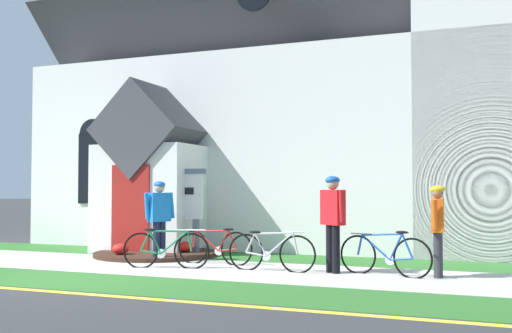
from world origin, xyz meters
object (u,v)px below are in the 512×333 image
Objects in this scene: bicycle_white at (271,252)px; cyclist_in_orange_jersey at (333,215)px; church_sign at (163,197)px; bicycle_silver at (215,247)px; bicycle_yellow at (385,255)px; cyclist_in_blue_jersey at (159,214)px; cyclist_in_yellow_jersey at (438,224)px; bicycle_orange at (166,249)px.

cyclist_in_orange_jersey reaches higher than bicycle_white.
bicycle_silver is (1.92, -1.24, -0.99)m from church_sign.
bicycle_yellow reaches higher than bicycle_white.
cyclist_in_orange_jersey is at bearing 8.78° from bicycle_white.
cyclist_in_orange_jersey is at bearing -8.66° from bicycle_silver.
bicycle_silver is 2.68m from cyclist_in_orange_jersey.
cyclist_in_blue_jersey reaches higher than cyclist_in_yellow_jersey.
cyclist_in_blue_jersey is at bearing 177.22° from bicycle_silver.
bicycle_yellow is (5.41, -1.62, -0.97)m from church_sign.
bicycle_orange reaches higher than bicycle_silver.
bicycle_white reaches higher than bicycle_silver.
cyclist_in_orange_jersey is (2.56, -0.39, 0.69)m from bicycle_silver.
church_sign is 2.49m from bicycle_silver.
cyclist_in_blue_jersey is at bearing 176.46° from cyclist_in_yellow_jersey.
bicycle_white is 1.08× the size of cyclist_in_yellow_jersey.
bicycle_orange is at bearing -170.89° from cyclist_in_orange_jersey.
bicycle_yellow is 2.08m from bicycle_white.
church_sign is 1.26× the size of cyclist_in_blue_jersey.
church_sign is 1.36m from cyclist_in_blue_jersey.
cyclist_in_orange_jersey reaches higher than cyclist_in_yellow_jersey.
bicycle_white is 2.90m from cyclist_in_blue_jersey.
bicycle_orange is 3.29m from cyclist_in_orange_jersey.
church_sign is 1.21× the size of cyclist_in_orange_jersey.
bicycle_yellow is (3.49, -0.38, 0.01)m from bicycle_silver.
bicycle_silver is 1.48m from cyclist_in_blue_jersey.
bicycle_orange is at bearing -124.70° from bicycle_silver.
bicycle_white is (1.42, -0.57, 0.01)m from bicycle_silver.
bicycle_yellow is 1.16m from cyclist_in_orange_jersey.
bicycle_yellow reaches higher than bicycle_orange.
bicycle_yellow is 0.96× the size of cyclist_in_orange_jersey.
bicycle_orange is 2.07m from bicycle_white.
bicycle_orange is 1.36m from cyclist_in_blue_jersey.
cyclist_in_orange_jersey reaches higher than cyclist_in_blue_jersey.
cyclist_in_blue_jersey is (-1.33, 0.06, 0.64)m from bicycle_silver.
bicycle_orange is 4.15m from bicycle_yellow.
bicycle_orange reaches higher than bicycle_white.
cyclist_in_yellow_jersey is at bearing -3.77° from bicycle_silver.
cyclist_in_orange_jersey is (4.48, -1.63, -0.29)m from church_sign.
cyclist_in_yellow_jersey is at bearing 5.52° from bicycle_yellow.
church_sign reaches higher than cyclist_in_orange_jersey.
cyclist_in_blue_jersey is at bearing 126.37° from bicycle_orange.
cyclist_in_yellow_jersey is (5.01, 0.61, 0.56)m from bicycle_orange.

